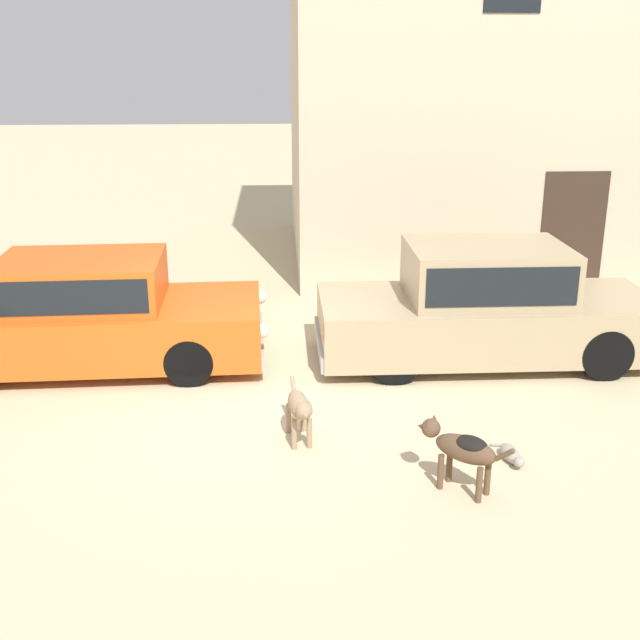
% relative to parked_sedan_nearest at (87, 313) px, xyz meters
% --- Properties ---
extents(ground_plane, '(80.00, 80.00, 0.00)m').
position_rel_parked_sedan_nearest_xyz_m(ground_plane, '(2.21, -1.18, -0.72)').
color(ground_plane, '#CCB78E').
extents(parked_sedan_nearest, '(4.70, 1.95, 1.46)m').
position_rel_parked_sedan_nearest_xyz_m(parked_sedan_nearest, '(0.00, 0.00, 0.00)').
color(parked_sedan_nearest, '#D15619').
rests_on(parked_sedan_nearest, ground_plane).
extents(parked_sedan_second, '(4.63, 1.78, 1.57)m').
position_rel_parked_sedan_nearest_xyz_m(parked_sedan_second, '(5.29, -0.07, 0.05)').
color(parked_sedan_second, tan).
rests_on(parked_sedan_second, ground_plane).
extents(apartment_block, '(13.24, 6.21, 7.55)m').
position_rel_parked_sedan_nearest_xyz_m(apartment_block, '(9.51, 6.03, 3.05)').
color(apartment_block, beige).
rests_on(apartment_block, ground_plane).
extents(stray_dog_spotted, '(0.29, 0.99, 0.63)m').
position_rel_parked_sedan_nearest_xyz_m(stray_dog_spotted, '(2.72, -2.39, -0.32)').
color(stray_dog_spotted, '#997F60').
rests_on(stray_dog_spotted, ground_plane).
extents(stray_dog_tan, '(0.81, 0.71, 0.67)m').
position_rel_parked_sedan_nearest_xyz_m(stray_dog_tan, '(4.21, -3.44, -0.27)').
color(stray_dog_tan, brown).
rests_on(stray_dog_tan, ground_plane).
extents(stray_cat, '(0.22, 0.59, 0.16)m').
position_rel_parked_sedan_nearest_xyz_m(stray_cat, '(4.86, -2.92, -0.65)').
color(stray_cat, gray).
rests_on(stray_cat, ground_plane).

